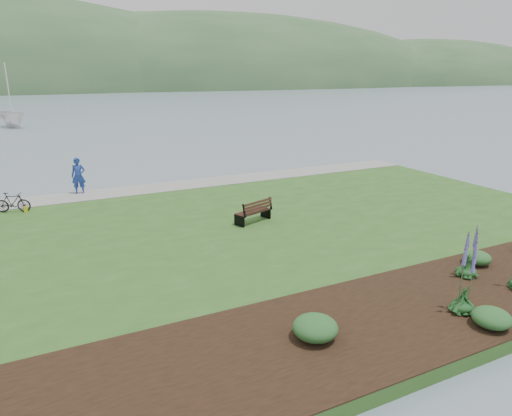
% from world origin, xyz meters
% --- Properties ---
extents(ground, '(600.00, 600.00, 0.00)m').
position_xyz_m(ground, '(0.00, 0.00, 0.00)').
color(ground, slate).
rests_on(ground, ground).
extents(lawn, '(34.00, 20.00, 0.40)m').
position_xyz_m(lawn, '(0.00, -2.00, 0.20)').
color(lawn, '#28511C').
rests_on(lawn, ground).
extents(shoreline_path, '(34.00, 2.20, 0.03)m').
position_xyz_m(shoreline_path, '(0.00, 6.90, 0.42)').
color(shoreline_path, gray).
rests_on(shoreline_path, lawn).
extents(garden_bed, '(24.00, 4.40, 0.04)m').
position_xyz_m(garden_bed, '(3.00, -9.80, 0.42)').
color(garden_bed, black).
rests_on(garden_bed, lawn).
extents(far_hillside, '(580.00, 80.00, 38.00)m').
position_xyz_m(far_hillside, '(20.00, 170.00, 0.00)').
color(far_hillside, '#315630').
rests_on(far_hillside, ground).
extents(park_bench, '(1.82, 1.21, 1.05)m').
position_xyz_m(park_bench, '(2.39, -1.02, 0.92)').
color(park_bench, black).
rests_on(park_bench, lawn).
extents(person, '(0.95, 0.75, 2.30)m').
position_xyz_m(person, '(-3.89, 7.50, 1.55)').
color(person, navy).
rests_on(person, lawn).
extents(bicycle_b, '(0.96, 1.63, 0.95)m').
position_xyz_m(bicycle_b, '(-7.04, 5.32, 0.87)').
color(bicycle_b, black).
rests_on(bicycle_b, lawn).
extents(sailboat, '(12.13, 12.23, 24.73)m').
position_xyz_m(sailboat, '(-7.62, 47.18, 0.00)').
color(sailboat, silver).
rests_on(sailboat, ground).
extents(pannier, '(0.18, 0.27, 0.27)m').
position_xyz_m(pannier, '(-6.55, 5.11, 0.54)').
color(pannier, '#B7B915').
rests_on(pannier, lawn).
extents(echium_0, '(0.62, 0.62, 2.29)m').
position_xyz_m(echium_0, '(4.04, -10.51, 1.38)').
color(echium_0, '#163D1B').
rests_on(echium_0, garden_bed).
extents(echium_1, '(0.62, 0.62, 1.74)m').
position_xyz_m(echium_1, '(6.04, -8.97, 1.13)').
color(echium_1, '#163D1B').
rests_on(echium_1, garden_bed).
extents(shrub_0, '(1.12, 1.12, 0.56)m').
position_xyz_m(shrub_0, '(-0.27, -9.82, 0.72)').
color(shrub_0, '#1E4C21').
rests_on(shrub_0, garden_bed).
extents(shrub_1, '(0.97, 0.97, 0.49)m').
position_xyz_m(shrub_1, '(4.06, -11.37, 0.68)').
color(shrub_1, '#1E4C21').
rests_on(shrub_1, garden_bed).
extents(shrub_2, '(0.91, 0.91, 0.46)m').
position_xyz_m(shrub_2, '(7.13, -8.47, 0.67)').
color(shrub_2, '#1E4C21').
rests_on(shrub_2, garden_bed).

